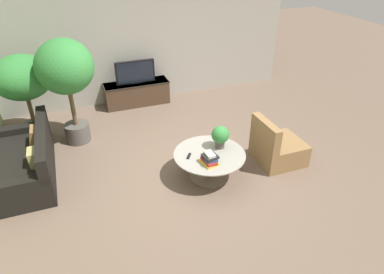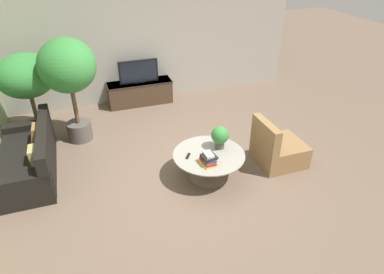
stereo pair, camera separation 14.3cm
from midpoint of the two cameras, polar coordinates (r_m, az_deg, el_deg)
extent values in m
plane|color=brown|center=(6.04, -0.08, -5.34)|extent=(24.00, 24.00, 0.00)
cube|color=#A39E93|center=(8.29, -7.78, 16.16)|extent=(7.40, 0.12, 3.00)
cube|color=#473323|center=(8.35, -8.15, 7.31)|extent=(1.49, 0.48, 0.55)
cube|color=#2D2823|center=(8.25, -8.28, 8.99)|extent=(1.52, 0.50, 0.02)
cube|color=black|center=(8.15, -8.42, 10.77)|extent=(0.91, 0.08, 0.53)
cube|color=black|center=(8.11, -8.36, 10.68)|extent=(0.84, 0.00, 0.47)
cube|color=black|center=(8.24, -8.29, 9.13)|extent=(0.27, 0.13, 0.02)
cylinder|color=#756656|center=(5.87, 3.42, -6.51)|extent=(0.65, 0.65, 0.02)
cylinder|color=#756656|center=(5.74, 3.49, -4.84)|extent=(0.10, 0.10, 0.44)
cylinder|color=gray|center=(5.61, 3.56, -2.93)|extent=(1.19, 1.19, 0.02)
cube|color=black|center=(6.41, -25.08, -4.01)|extent=(0.84, 1.93, 0.42)
cube|color=black|center=(6.16, -22.84, -0.29)|extent=(0.16, 1.93, 0.42)
cube|color=black|center=(7.12, -24.86, 0.18)|extent=(0.84, 0.20, 0.54)
cube|color=black|center=(5.67, -25.62, -8.27)|extent=(0.84, 0.20, 0.54)
cube|color=olive|center=(6.49, -24.09, 0.45)|extent=(0.18, 0.33, 0.32)
cube|color=tan|center=(5.93, -24.25, -2.77)|extent=(0.14, 0.29, 0.27)
cube|color=olive|center=(6.32, 14.98, -2.51)|extent=(0.80, 0.76, 0.40)
cube|color=olive|center=(5.94, 12.86, 0.36)|extent=(0.14, 0.76, 0.46)
cylinder|color=#514C47|center=(7.63, -23.63, 1.54)|extent=(0.42, 0.42, 0.32)
cylinder|color=brown|center=(7.45, -24.30, 4.38)|extent=(0.08, 0.08, 0.53)
ellipsoid|color=#337F38|center=(7.20, -25.47, 9.23)|extent=(1.09, 1.09, 0.84)
cylinder|color=#514C47|center=(7.14, -17.65, 0.99)|extent=(0.47, 0.47, 0.37)
cylinder|color=brown|center=(6.91, -18.32, 4.71)|extent=(0.08, 0.08, 0.67)
ellipsoid|color=#337F38|center=(6.61, -19.51, 11.19)|extent=(1.03, 1.03, 1.00)
cylinder|color=#514C47|center=(5.75, 5.33, -1.29)|extent=(0.16, 0.16, 0.12)
sphere|color=#337F38|center=(5.66, 5.42, 0.30)|extent=(0.30, 0.30, 0.30)
cube|color=gold|center=(5.38, 3.42, -4.30)|extent=(0.26, 0.31, 0.03)
cube|color=#A32823|center=(5.36, 3.42, -4.00)|extent=(0.19, 0.29, 0.04)
cube|color=#2D4C84|center=(5.35, 3.59, -3.60)|extent=(0.20, 0.24, 0.04)
cube|color=#232326|center=(5.32, 3.61, -3.28)|extent=(0.24, 0.25, 0.04)
cube|color=beige|center=(5.30, 3.55, -2.92)|extent=(0.13, 0.20, 0.04)
cube|color=black|center=(5.53, 0.08, -3.18)|extent=(0.12, 0.15, 0.02)
camera|label=1|loc=(0.07, -89.30, 0.42)|focal=32.00mm
camera|label=2|loc=(0.07, 90.70, -0.42)|focal=32.00mm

